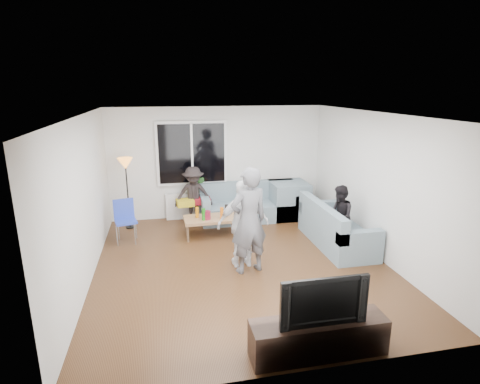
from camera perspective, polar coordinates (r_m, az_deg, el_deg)
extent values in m
cube|color=#56351C|center=(6.92, 0.20, -10.74)|extent=(5.00, 5.50, 0.04)
cube|color=white|center=(6.23, 0.22, 11.64)|extent=(5.00, 5.50, 0.04)
cube|color=silver|center=(9.11, -3.38, 4.42)|extent=(5.00, 0.04, 2.60)
cube|color=silver|center=(3.95, 8.64, -10.72)|extent=(5.00, 0.04, 2.60)
cube|color=silver|center=(6.44, -22.31, -1.34)|extent=(0.04, 5.50, 2.60)
cube|color=silver|center=(7.37, 19.75, 0.92)|extent=(0.04, 5.50, 2.60)
cube|color=white|center=(8.92, -7.17, 5.73)|extent=(1.62, 0.06, 1.47)
cube|color=black|center=(8.88, -7.15, 5.68)|extent=(1.50, 0.02, 1.35)
cube|color=white|center=(8.87, -7.14, 5.67)|extent=(0.05, 0.03, 1.35)
cube|color=silver|center=(9.17, -6.89, -1.98)|extent=(1.30, 0.12, 0.62)
imported|color=#2B5A24|center=(9.02, -5.96, 1.08)|extent=(0.26, 0.23, 0.39)
imported|color=silver|center=(9.02, -8.11, 0.29)|extent=(0.18, 0.18, 0.17)
cube|color=slate|center=(9.22, 7.24, -1.15)|extent=(0.85, 0.85, 0.85)
cube|color=gold|center=(8.71, -8.15, -1.57)|extent=(0.42, 0.36, 0.14)
cube|color=maroon|center=(8.82, -5.62, -1.28)|extent=(0.37, 0.31, 0.13)
cube|color=#A87C51|center=(8.08, -4.35, -5.13)|extent=(1.11, 0.63, 0.40)
cylinder|color=maroon|center=(7.90, -5.00, -3.45)|extent=(0.17, 0.17, 0.17)
imported|color=#515156|center=(6.31, 1.32, -4.29)|extent=(0.75, 0.59, 1.80)
imported|color=white|center=(6.56, 0.48, -4.79)|extent=(0.90, 0.38, 1.53)
imported|color=black|center=(7.67, 14.53, -3.52)|extent=(0.59, 0.69, 1.21)
imported|color=black|center=(8.73, -6.92, -0.48)|extent=(0.86, 0.51, 1.31)
cube|color=#2F2017|center=(4.84, 11.56, -20.35)|extent=(1.60, 0.40, 0.44)
imported|color=black|center=(4.57, 11.91, -15.10)|extent=(1.02, 0.13, 0.59)
cylinder|color=black|center=(8.12, -2.04, -2.65)|extent=(0.07, 0.07, 0.23)
cylinder|color=#CB750B|center=(8.01, -6.39, -3.03)|extent=(0.07, 0.07, 0.22)
cylinder|color=orange|center=(7.91, -2.71, -3.13)|extent=(0.07, 0.07, 0.24)
cylinder|color=#197715|center=(7.84, -5.42, -3.32)|extent=(0.08, 0.08, 0.24)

